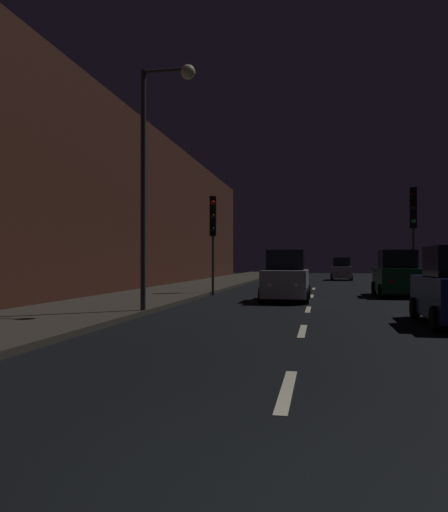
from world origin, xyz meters
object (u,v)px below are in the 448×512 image
at_px(traffic_light_far_right, 413,217).
at_px(car_approaching_headlights, 286,278).
at_px(traffic_light_far_left, 213,224).
at_px(streetlamp_overhead, 157,151).
at_px(car_parked_right_far, 397,275).
at_px(car_distant_taillights, 341,270).

relative_size(traffic_light_far_right, car_approaching_headlights, 1.23).
xyz_separation_m(traffic_light_far_left, streetlamp_overhead, (0.24, -9.22, 1.52)).
relative_size(streetlamp_overhead, car_approaching_headlights, 1.82).
bearing_deg(car_parked_right_far, car_distant_taillights, 4.99).
height_order(traffic_light_far_right, car_approaching_headlights, traffic_light_far_right).
bearing_deg(car_parked_right_far, streetlamp_overhead, 140.29).
bearing_deg(car_distant_taillights, traffic_light_far_left, 161.90).
distance_m(car_distant_taillights, car_parked_right_far, 20.07).
bearing_deg(traffic_light_far_left, car_parked_right_far, 86.22).
xyz_separation_m(traffic_light_far_right, streetlamp_overhead, (-9.08, -10.34, 1.24)).
bearing_deg(car_approaching_headlights, traffic_light_far_right, 125.44).
distance_m(streetlamp_overhead, car_parked_right_far, 13.56).
relative_size(traffic_light_far_right, car_distant_taillights, 1.33).
height_order(traffic_light_far_left, car_distant_taillights, traffic_light_far_left).
distance_m(traffic_light_far_left, car_distant_taillights, 21.98).
relative_size(traffic_light_far_left, car_approaching_headlights, 1.15).
xyz_separation_m(traffic_light_far_left, car_distant_taillights, (6.78, 20.75, -2.55)).
height_order(car_approaching_headlights, car_parked_right_far, car_parked_right_far).
height_order(traffic_light_far_left, car_parked_right_far, traffic_light_far_left).
bearing_deg(traffic_light_far_left, streetlamp_overhead, -7.37).
xyz_separation_m(car_approaching_headlights, car_distant_taillights, (3.10, 23.66, -0.07)).
bearing_deg(streetlamp_overhead, car_approaching_headlights, 61.43).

